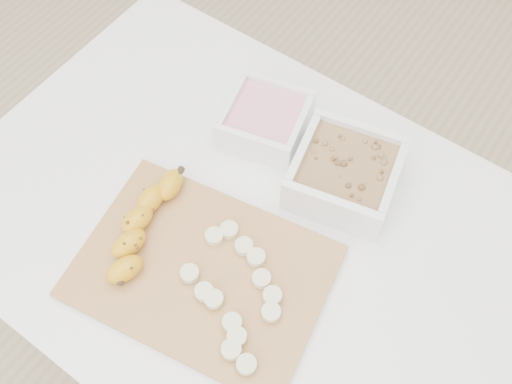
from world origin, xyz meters
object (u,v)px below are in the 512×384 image
Objects in this scene: table at (246,246)px; banana at (143,226)px; bowl_yogurt at (265,120)px; bowl_granola at (345,173)px; cutting_board at (203,271)px.

banana is at bearing -136.41° from table.
bowl_granola is (0.18, -0.02, 0.01)m from bowl_yogurt.
cutting_board is at bearing -91.25° from table.
bowl_granola is at bearing 70.15° from cutting_board.
bowl_yogurt is at bearing 174.03° from bowl_granola.
cutting_board is 0.12m from banana.
bowl_granola is 0.34m from banana.
bowl_granola is (0.09, 0.16, 0.14)m from table.
cutting_board reaches higher than table.
bowl_granola reaches higher than bowl_yogurt.
bowl_granola is at bearing -5.97° from bowl_yogurt.
bowl_granola is 0.29m from cutting_board.
banana is (-0.12, -0.11, 0.13)m from table.
table is 5.88× the size of bowl_yogurt.
cutting_board is (-0.00, -0.11, 0.10)m from table.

